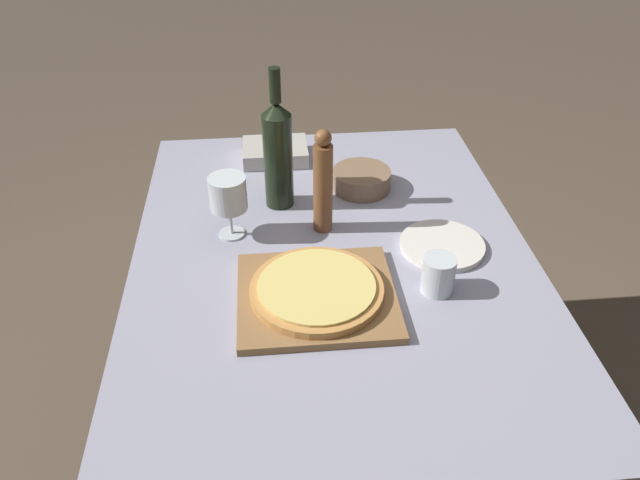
{
  "coord_description": "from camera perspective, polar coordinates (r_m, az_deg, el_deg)",
  "views": [
    {
      "loc": [
        -0.14,
        -1.16,
        1.61
      ],
      "look_at": [
        -0.03,
        -0.02,
        0.79
      ],
      "focal_mm": 35.0,
      "sensor_mm": 36.0,
      "label": 1
    }
  ],
  "objects": [
    {
      "name": "wine_glass",
      "position": [
        1.48,
        -8.41,
        4.13
      ],
      "size": [
        0.09,
        0.09,
        0.16
      ],
      "color": "silver",
      "rests_on": "dining_table"
    },
    {
      "name": "food_container",
      "position": [
        1.85,
        -4.11,
        8.03
      ],
      "size": [
        0.19,
        0.15,
        0.04
      ],
      "color": "#BCB7AD",
      "rests_on": "dining_table"
    },
    {
      "name": "ground_plane",
      "position": [
        1.99,
        0.94,
        -18.37
      ],
      "size": [
        12.0,
        12.0,
        0.0
      ],
      "primitive_type": "plane",
      "color": "brown"
    },
    {
      "name": "wine_bottle",
      "position": [
        1.57,
        -3.87,
        7.97
      ],
      "size": [
        0.07,
        0.07,
        0.37
      ],
      "color": "black",
      "rests_on": "dining_table"
    },
    {
      "name": "cutting_board",
      "position": [
        1.33,
        -0.3,
        -5.17
      ],
      "size": [
        0.33,
        0.3,
        0.02
      ],
      "color": "olive",
      "rests_on": "dining_table"
    },
    {
      "name": "pepper_mill",
      "position": [
        1.48,
        0.27,
        5.2
      ],
      "size": [
        0.05,
        0.05,
        0.27
      ],
      "color": "brown",
      "rests_on": "dining_table"
    },
    {
      "name": "drinking_tumbler",
      "position": [
        1.35,
        10.76,
        -3.13
      ],
      "size": [
        0.07,
        0.07,
        0.08
      ],
      "color": "silver",
      "rests_on": "dining_table"
    },
    {
      "name": "dinner_plate",
      "position": [
        1.5,
        11.08,
        -0.41
      ],
      "size": [
        0.2,
        0.2,
        0.01
      ],
      "color": "silver",
      "rests_on": "dining_table"
    },
    {
      "name": "pizza",
      "position": [
        1.31,
        -0.3,
        -4.49
      ],
      "size": [
        0.28,
        0.28,
        0.02
      ],
      "color": "#C68947",
      "rests_on": "cutting_board"
    },
    {
      "name": "small_bowl",
      "position": [
        1.7,
        3.81,
        5.52
      ],
      "size": [
        0.16,
        0.16,
        0.05
      ],
      "color": "#84664C",
      "rests_on": "dining_table"
    },
    {
      "name": "dining_table",
      "position": [
        1.52,
        1.17,
        -4.18
      ],
      "size": [
        0.93,
        1.26,
        0.73
      ],
      "color": "#9393A8",
      "rests_on": "ground_plane"
    }
  ]
}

